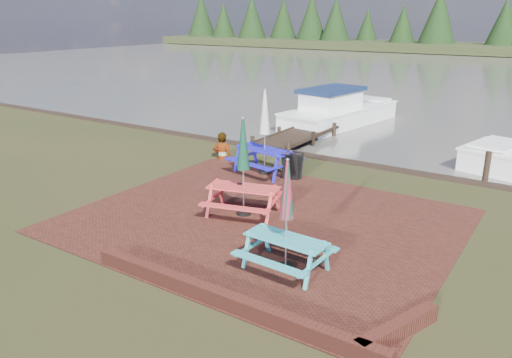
{
  "coord_description": "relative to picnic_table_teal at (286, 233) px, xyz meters",
  "views": [
    {
      "loc": [
        6.11,
        -8.59,
        4.85
      ],
      "look_at": [
        -0.29,
        1.14,
        1.0
      ],
      "focal_mm": 35.0,
      "sensor_mm": 36.0,
      "label": 1
    }
  ],
  "objects": [
    {
      "name": "picnic_table_red",
      "position": [
        -2.33,
        1.91,
        0.07
      ],
      "size": [
        2.15,
        2.01,
        2.49
      ],
      "rotation": [
        0.0,
        0.0,
        0.26
      ],
      "color": "red",
      "rests_on": "ground"
    },
    {
      "name": "water",
      "position": [
        -1.72,
        37.84,
        -0.8
      ],
      "size": [
        120.0,
        60.0,
        0.02
      ],
      "primitive_type": "cube",
      "color": "#43413A",
      "rests_on": "ground"
    },
    {
      "name": "picnic_table_blue",
      "position": [
        -3.76,
        5.14,
        0.14
      ],
      "size": [
        2.21,
        2.04,
        2.68
      ],
      "rotation": [
        0.0,
        0.0,
        -0.19
      ],
      "color": "#1B16AA",
      "rests_on": "ground"
    },
    {
      "name": "ground",
      "position": [
        -1.72,
        0.84,
        -0.8
      ],
      "size": [
        120.0,
        120.0,
        0.0
      ],
      "primitive_type": "plane",
      "color": "black",
      "rests_on": "ground"
    },
    {
      "name": "paving",
      "position": [
        -1.72,
        1.84,
        -0.79
      ],
      "size": [
        9.0,
        7.5,
        0.02
      ],
      "primitive_type": "cube",
      "color": "#3B1912",
      "rests_on": "ground"
    },
    {
      "name": "boat_jetty",
      "position": [
        -5.3,
        14.15,
        -0.4
      ],
      "size": [
        3.44,
        7.19,
        2.0
      ],
      "rotation": [
        0.0,
        0.0,
        -0.16
      ],
      "color": "white",
      "rests_on": "ground"
    },
    {
      "name": "chalkboard",
      "position": [
        -2.71,
        5.08,
        -0.37
      ],
      "size": [
        0.56,
        0.61,
        0.84
      ],
      "rotation": [
        0.0,
        0.0,
        0.24
      ],
      "color": "black",
      "rests_on": "ground"
    },
    {
      "name": "picnic_table_teal",
      "position": [
        0.0,
        0.0,
        0.0
      ],
      "size": [
        1.71,
        1.54,
        2.29
      ],
      "rotation": [
        0.0,
        0.0,
        -0.05
      ],
      "color": "teal",
      "rests_on": "ground"
    },
    {
      "name": "jetty",
      "position": [
        -5.22,
        12.11,
        -0.69
      ],
      "size": [
        1.76,
        9.08,
        1.0
      ],
      "color": "black",
      "rests_on": "ground"
    },
    {
      "name": "person",
      "position": [
        -5.93,
        5.78,
        0.14
      ],
      "size": [
        0.79,
        0.65,
        1.88
      ],
      "primitive_type": "imported",
      "rotation": [
        0.0,
        0.0,
        3.48
      ],
      "color": "gray",
      "rests_on": "ground"
    },
    {
      "name": "brick_wall",
      "position": [
        0.43,
        -1.58,
        -0.65
      ],
      "size": [
        6.21,
        1.79,
        0.3
      ],
      "color": "#4C1E16",
      "rests_on": "ground"
    }
  ]
}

